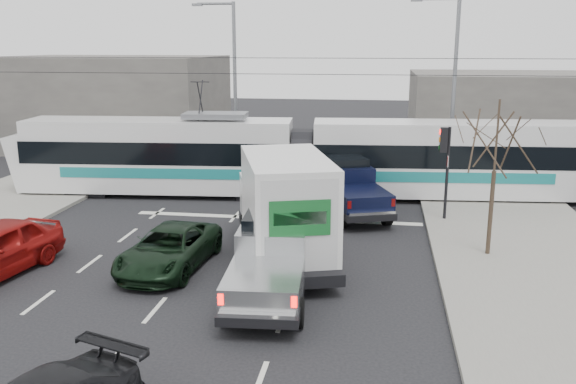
# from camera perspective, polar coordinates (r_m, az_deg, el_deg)

# --- Properties ---
(ground) EXTENTS (120.00, 120.00, 0.00)m
(ground) POSITION_cam_1_polar(r_m,az_deg,el_deg) (18.85, -4.20, -7.51)
(ground) COLOR black
(ground) RESTS_ON ground
(sidewalk_right) EXTENTS (6.00, 60.00, 0.15)m
(sidewalk_right) POSITION_cam_1_polar(r_m,az_deg,el_deg) (19.06, 23.52, -8.18)
(sidewalk_right) COLOR gray
(sidewalk_right) RESTS_ON ground
(rails) EXTENTS (60.00, 1.60, 0.03)m
(rails) POSITION_cam_1_polar(r_m,az_deg,el_deg) (28.24, 0.28, -0.23)
(rails) COLOR #33302D
(rails) RESTS_ON ground
(building_left) EXTENTS (14.00, 10.00, 6.00)m
(building_left) POSITION_cam_1_polar(r_m,az_deg,el_deg) (43.22, -16.15, 8.12)
(building_left) COLOR slate
(building_left) RESTS_ON ground
(building_right) EXTENTS (12.00, 10.00, 5.00)m
(building_right) POSITION_cam_1_polar(r_m,az_deg,el_deg) (42.11, 19.72, 7.04)
(building_right) COLOR slate
(building_right) RESTS_ON ground
(bare_tree) EXTENTS (2.40, 2.40, 5.00)m
(bare_tree) POSITION_cam_1_polar(r_m,az_deg,el_deg) (20.17, 18.92, 4.36)
(bare_tree) COLOR #47382B
(bare_tree) RESTS_ON ground
(traffic_signal) EXTENTS (0.44, 0.44, 3.60)m
(traffic_signal) POSITION_cam_1_polar(r_m,az_deg,el_deg) (24.09, 14.47, 3.54)
(traffic_signal) COLOR black
(traffic_signal) RESTS_ON ground
(street_lamp_near) EXTENTS (2.38, 0.25, 9.00)m
(street_lamp_near) POSITION_cam_1_polar(r_m,az_deg,el_deg) (31.34, 14.97, 10.15)
(street_lamp_near) COLOR slate
(street_lamp_near) RESTS_ON ground
(street_lamp_far) EXTENTS (2.38, 0.25, 9.00)m
(street_lamp_far) POSITION_cam_1_polar(r_m,az_deg,el_deg) (34.15, -5.30, 10.80)
(street_lamp_far) COLOR slate
(street_lamp_far) RESTS_ON ground
(catenary) EXTENTS (60.00, 0.20, 7.00)m
(catenary) POSITION_cam_1_polar(r_m,az_deg,el_deg) (27.56, 0.29, 7.60)
(catenary) COLOR black
(catenary) RESTS_ON ground
(tram) EXTENTS (25.39, 4.66, 5.16)m
(tram) POSITION_cam_1_polar(r_m,az_deg,el_deg) (27.62, 1.26, 3.32)
(tram) COLOR silver
(tram) RESTS_ON ground
(silver_pickup) EXTENTS (2.35, 5.82, 2.07)m
(silver_pickup) POSITION_cam_1_polar(r_m,az_deg,el_deg) (17.09, -1.55, -6.07)
(silver_pickup) COLOR black
(silver_pickup) RESTS_ON ground
(box_truck) EXTENTS (4.37, 7.39, 3.50)m
(box_truck) POSITION_cam_1_polar(r_m,az_deg,el_deg) (19.32, -0.38, -1.55)
(box_truck) COLOR black
(box_truck) RESTS_ON ground
(navy_pickup) EXTENTS (3.58, 5.58, 2.21)m
(navy_pickup) POSITION_cam_1_polar(r_m,az_deg,el_deg) (25.12, 5.79, 0.48)
(navy_pickup) COLOR black
(navy_pickup) RESTS_ON ground
(green_car) EXTENTS (2.44, 4.75, 1.28)m
(green_car) POSITION_cam_1_polar(r_m,az_deg,el_deg) (19.28, -11.05, -5.22)
(green_car) COLOR black
(green_car) RESTS_ON ground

